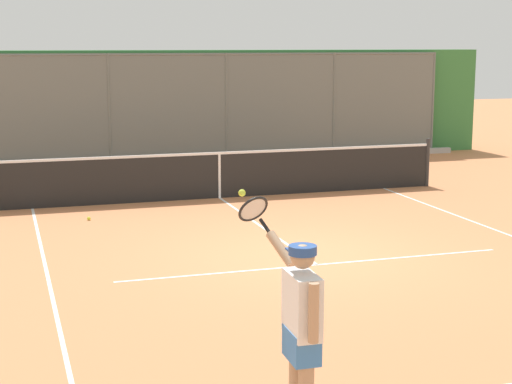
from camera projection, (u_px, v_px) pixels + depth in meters
ground_plane at (303, 255)px, 12.32m from camera, size 60.00×60.00×0.00m
court_line_markings at (323, 269)px, 11.59m from camera, size 7.56×9.97×0.01m
fence_backdrop at (164, 107)px, 22.05m from camera, size 18.60×1.37×2.98m
tennis_net at (219, 174)px, 16.84m from camera, size 9.72×0.09×1.07m
tennis_player at (300, 323)px, 6.64m from camera, size 0.44×1.35×1.86m
tennis_ball_near_baseline at (89, 218)px, 14.78m from camera, size 0.07×0.07×0.07m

